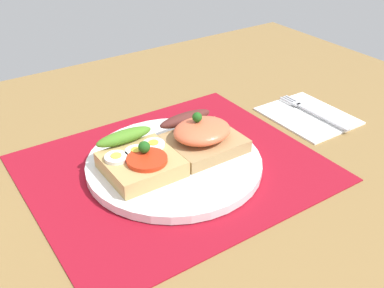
% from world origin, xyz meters
% --- Properties ---
extents(ground_plane, '(1.20, 0.90, 0.03)m').
position_xyz_m(ground_plane, '(0.00, 0.00, -0.02)').
color(ground_plane, olive).
extents(placemat, '(0.39, 0.33, 0.00)m').
position_xyz_m(placemat, '(0.00, 0.00, 0.00)').
color(placemat, maroon).
rests_on(placemat, ground_plane).
extents(plate, '(0.24, 0.24, 0.01)m').
position_xyz_m(plate, '(0.00, 0.00, 0.01)').
color(plate, white).
rests_on(plate, placemat).
extents(sandwich_egg_tomato, '(0.09, 0.11, 0.04)m').
position_xyz_m(sandwich_egg_tomato, '(-0.05, 0.00, 0.03)').
color(sandwich_egg_tomato, tan).
rests_on(sandwich_egg_tomato, plate).
extents(sandwich_salmon, '(0.10, 0.10, 0.06)m').
position_xyz_m(sandwich_salmon, '(0.05, 0.00, 0.04)').
color(sandwich_salmon, '#A58353').
rests_on(sandwich_salmon, plate).
extents(napkin, '(0.12, 0.14, 0.01)m').
position_xyz_m(napkin, '(0.27, 0.01, 0.00)').
color(napkin, white).
rests_on(napkin, ground_plane).
extents(fork, '(0.02, 0.15, 0.00)m').
position_xyz_m(fork, '(0.28, 0.01, 0.01)').
color(fork, '#B7B7BC').
rests_on(fork, napkin).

